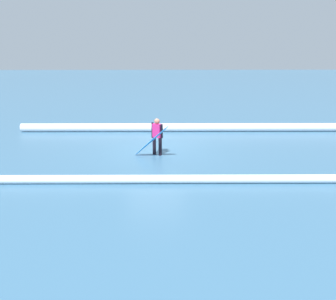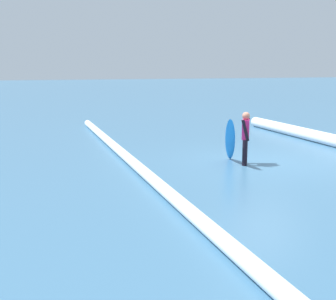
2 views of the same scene
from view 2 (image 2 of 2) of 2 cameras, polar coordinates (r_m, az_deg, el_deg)
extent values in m
plane|color=#3C698B|center=(13.58, 11.84, -1.54)|extent=(169.14, 169.14, 0.00)
cylinder|color=black|center=(12.98, 9.65, -0.35)|extent=(0.14, 0.14, 0.74)
cylinder|color=black|center=(13.26, 9.69, -0.12)|extent=(0.14, 0.14, 0.74)
cube|color=#D82672|center=(13.02, 9.76, 2.58)|extent=(0.39, 0.34, 0.56)
sphere|color=#B97259|center=(12.97, 9.81, 4.25)|extent=(0.22, 0.22, 0.22)
cylinder|color=black|center=(12.80, 9.73, 2.45)|extent=(0.09, 0.26, 0.62)
cylinder|color=black|center=(13.23, 9.79, 2.70)|extent=(0.09, 0.25, 0.62)
ellipsoid|color=#268CE5|center=(13.08, 7.84, 1.23)|extent=(1.54, 0.97, 1.43)
ellipsoid|color=red|center=(13.08, 7.84, 1.25)|extent=(1.18, 0.67, 1.15)
cylinder|color=white|center=(9.39, 0.53, -5.86)|extent=(25.67, 0.72, 0.28)
camera|label=1|loc=(13.15, -51.05, 11.72)|focal=34.98mm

